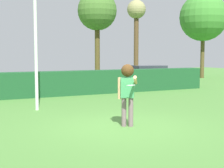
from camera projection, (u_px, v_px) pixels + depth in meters
The scene contains 9 objects.
ground_plane at pixel (123, 127), 9.62m from camera, with size 60.00×60.00×0.00m, color #4D8238.
person at pixel (127, 86), 9.59m from camera, with size 0.50×0.84×1.80m.
frisbee at pixel (131, 85), 9.05m from camera, with size 0.24×0.24×0.05m.
lamppost at pixel (35, 21), 12.19m from camera, with size 0.24×0.24×5.96m.
hedge_row at pixel (49, 84), 16.44m from camera, with size 18.22×0.90×1.21m, color #1B4E27.
parked_car_black at pixel (148, 73), 23.47m from camera, with size 4.34×2.11×1.25m.
maple_tree at pixel (97, 12), 24.42m from camera, with size 2.86×2.86×6.62m.
birch_tree at pixel (136, 16), 29.01m from camera, with size 1.62×1.62×6.68m.
oak_tree at pixel (203, 17), 27.97m from camera, with size 3.97×3.97×7.08m.
Camera 1 is at (-4.50, -8.34, 2.12)m, focal length 53.76 mm.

